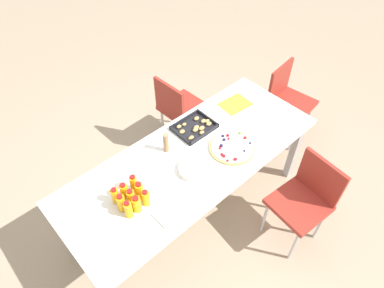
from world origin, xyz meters
name	(u,v)px	position (x,y,z in m)	size (l,w,h in m)	color
ground_plane	(192,210)	(0.00, 0.00, 0.00)	(12.00, 12.00, 0.00)	tan
party_table	(192,163)	(0.00, 0.00, 0.68)	(2.13, 0.83, 0.74)	white
chair_far_right	(179,107)	(0.49, 0.73, 0.50)	(0.42, 0.42, 0.83)	maroon
chair_end	(287,97)	(1.41, 0.10, 0.50)	(0.44, 0.44, 0.83)	maroon
chair_near_right	(306,197)	(0.52, -0.75, 0.50)	(0.44, 0.44, 0.83)	maroon
juice_bottle_0	(128,209)	(-0.65, -0.10, 0.82)	(0.05, 0.05, 0.15)	#FAAC14
juice_bottle_1	(137,204)	(-0.58, -0.10, 0.81)	(0.06, 0.06, 0.14)	#F9AE14
juice_bottle_2	(146,198)	(-0.51, -0.10, 0.81)	(0.05, 0.05, 0.14)	#F9AC14
juice_bottle_3	(121,203)	(-0.66, -0.02, 0.81)	(0.06, 0.06, 0.15)	#FAAD14
juice_bottle_4	(131,197)	(-0.58, -0.02, 0.81)	(0.06, 0.06, 0.13)	#F9AD14
juice_bottle_5	(139,190)	(-0.51, -0.02, 0.81)	(0.06, 0.06, 0.15)	#F9AE14
juice_bottle_6	(115,196)	(-0.65, 0.05, 0.81)	(0.05, 0.05, 0.14)	#FAAB14
juice_bottle_7	(124,191)	(-0.58, 0.05, 0.81)	(0.06, 0.06, 0.14)	#FAAD14
juice_bottle_8	(134,183)	(-0.50, 0.05, 0.81)	(0.05, 0.05, 0.15)	#F9AC14
fruit_pizza	(232,147)	(0.29, -0.14, 0.76)	(0.36, 0.36, 0.05)	tan
snack_tray	(195,127)	(0.23, 0.22, 0.76)	(0.32, 0.26, 0.04)	black
plate_stack	(193,169)	(-0.09, -0.10, 0.76)	(0.21, 0.21, 0.04)	silver
napkin_stack	(167,215)	(-0.47, -0.27, 0.75)	(0.15, 0.15, 0.01)	white
cardboard_tube	(166,143)	(-0.10, 0.19, 0.83)	(0.04, 0.04, 0.17)	#9E7A56
paper_folder	(235,104)	(0.71, 0.20, 0.75)	(0.26, 0.20, 0.01)	yellow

